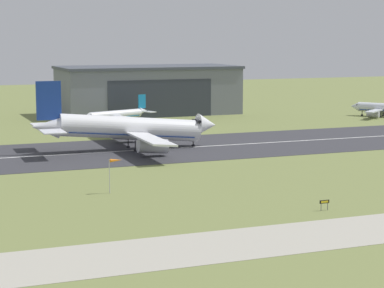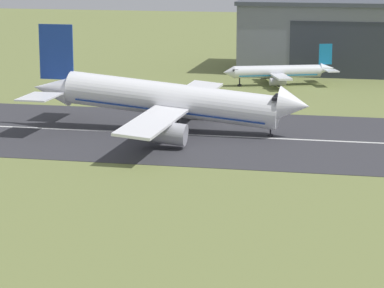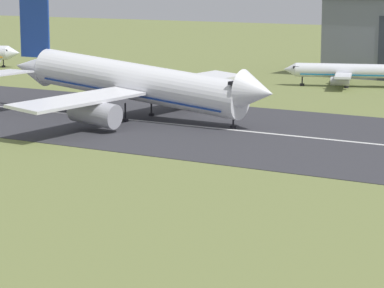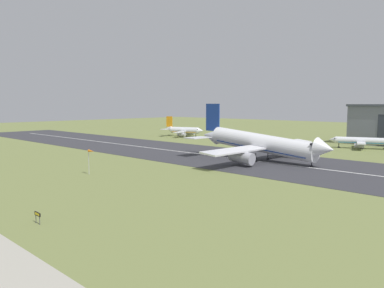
# 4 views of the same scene
# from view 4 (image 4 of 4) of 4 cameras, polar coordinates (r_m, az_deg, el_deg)

# --- Properties ---
(ground_plane) EXTENTS (614.23, 614.23, 0.00)m
(ground_plane) POSITION_cam_4_polar(r_m,az_deg,el_deg) (60.25, -7.08, -9.82)
(ground_plane) COLOR olive
(runway_strip) EXTENTS (374.23, 40.52, 0.06)m
(runway_strip) POSITION_cam_4_polar(r_m,az_deg,el_deg) (102.67, 16.95, -3.39)
(runway_strip) COLOR #333338
(runway_strip) RESTS_ON ground_plane
(runway_centreline) EXTENTS (336.81, 0.70, 0.01)m
(runway_centreline) POSITION_cam_4_polar(r_m,az_deg,el_deg) (102.67, 16.95, -3.37)
(runway_centreline) COLOR silver
(runway_centreline) RESTS_ON runway_strip
(airplane_landing) EXTENTS (45.18, 48.79, 16.63)m
(airplane_landing) POSITION_cam_4_polar(r_m,az_deg,el_deg) (110.78, 10.40, 0.06)
(airplane_landing) COLOR white
(airplane_landing) RESTS_ON ground_plane
(airplane_parked_centre) EXTENTS (24.16, 17.90, 8.59)m
(airplane_parked_centre) POSITION_cam_4_polar(r_m,az_deg,el_deg) (152.35, 24.62, 0.42)
(airplane_parked_centre) COLOR silver
(airplane_parked_centre) RESTS_ON ground_plane
(airplane_parked_east) EXTENTS (22.47, 20.93, 10.22)m
(airplane_parked_east) POSITION_cam_4_polar(r_m,az_deg,el_deg) (191.11, -1.23, 2.09)
(airplane_parked_east) COLOR silver
(airplane_parked_east) RESTS_ON ground_plane
(windsock_pole) EXTENTS (2.35, 0.61, 5.94)m
(windsock_pole) POSITION_cam_4_polar(r_m,az_deg,el_deg) (89.98, -15.15, -1.26)
(windsock_pole) COLOR #B7B7BC
(windsock_pole) RESTS_ON ground_plane
(runway_sign) EXTENTS (1.66, 0.13, 1.65)m
(runway_sign) POSITION_cam_4_polar(r_m,az_deg,el_deg) (56.62, -22.48, -9.97)
(runway_sign) COLOR #4C4C51
(runway_sign) RESTS_ON ground_plane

